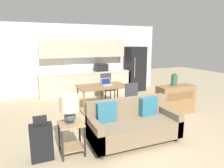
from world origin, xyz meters
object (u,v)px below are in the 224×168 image
refrigerator (135,69)px  table_lamp (70,106)px  couch (132,125)px  suitcase (42,142)px  laptop (107,83)px  dining_chair_near_right (129,98)px  dining_table (102,88)px  dining_chair_far_right (107,86)px  side_table (71,133)px  vase (174,80)px  credenza (175,100)px

refrigerator → table_lamp: (-3.54, -4.04, -0.01)m
couch → suitcase: size_ratio=2.27×
laptop → couch: bearing=-101.1°
dining_chair_near_right → couch: bearing=59.5°
suitcase → couch: bearing=0.8°
dining_table → dining_chair_near_right: dining_chair_near_right is taller
refrigerator → table_lamp: 5.37m
refrigerator → table_lamp: bearing=-131.2°
couch → dining_chair_far_right: (0.59, 2.96, 0.16)m
refrigerator → dining_chair_far_right: size_ratio=1.94×
side_table → vase: vase is taller
vase → dining_chair_far_right: bearing=123.0°
refrigerator → credenza: bearing=-96.8°
credenza → dining_table: bearing=146.4°
table_lamp → vase: vase is taller
table_lamp → dining_chair_near_right: bearing=35.7°
refrigerator → side_table: 5.40m
table_lamp → vase: (3.13, 1.03, 0.06)m
refrigerator → dining_chair_far_right: bearing=-147.9°
couch → laptop: bearing=82.7°
side_table → credenza: 3.32m
refrigerator → dining_table: bearing=-139.1°
dining_table → credenza: 2.16m
couch → table_lamp: bearing=-179.1°
refrigerator → vase: bearing=-97.9°
credenza → suitcase: bearing=-164.9°
refrigerator → dining_table: (-2.15, -1.86, -0.26)m
dining_chair_far_right → dining_chair_near_right: size_ratio=1.00×
laptop → suitcase: size_ratio=0.42×
dining_table → vase: vase is taller
couch → side_table: size_ratio=3.06×
vase → laptop: (-1.57, 1.21, -0.20)m
side_table → table_lamp: table_lamp is taller
laptop → vase: bearing=-41.3°
side_table → suitcase: size_ratio=0.74×
side_table → table_lamp: 0.52m
table_lamp → dining_chair_near_right: 2.34m
credenza → dining_chair_far_right: (-1.32, 1.99, 0.10)m
dining_table → laptop: bearing=20.3°
refrigerator → suitcase: refrigerator is taller
refrigerator → vase: refrigerator is taller
refrigerator → couch: bearing=-119.5°
couch → credenza: (1.91, 0.97, 0.06)m
side_table → vase: (3.12, 1.04, 0.58)m
suitcase → vase: bearing=15.9°
laptop → side_table: bearing=-128.3°
suitcase → laptop: bearing=47.4°
couch → dining_chair_near_right: 1.46m
dining_table → couch: (-0.12, -2.16, -0.32)m
dining_table → side_table: size_ratio=2.46×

